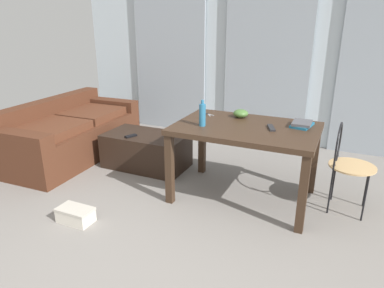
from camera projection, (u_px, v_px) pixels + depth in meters
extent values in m
plane|color=gray|center=(212.00, 199.00, 3.51)|extent=(8.14, 8.14, 0.00)
cube|color=silver|center=(268.00, 55.00, 4.89)|extent=(5.96, 0.10, 2.47)
cube|color=#99A3AD|center=(169.00, 58.00, 5.44)|extent=(1.19, 0.03, 2.27)
cube|color=#99A3AD|center=(266.00, 63.00, 4.85)|extent=(1.19, 0.03, 2.27)
cube|color=#4C2819|center=(72.00, 140.00, 4.56)|extent=(0.98, 1.93, 0.44)
cube|color=#4C2819|center=(47.00, 111.00, 4.57)|extent=(0.27, 1.90, 0.28)
cube|color=#4C2819|center=(109.00, 104.00, 5.20)|extent=(0.92, 0.23, 0.15)
cube|color=#4C2819|center=(15.00, 138.00, 3.72)|extent=(0.92, 0.23, 0.15)
cube|color=#552D1C|center=(91.00, 114.00, 4.78)|extent=(0.69, 0.74, 0.10)
cube|color=#552D1C|center=(51.00, 129.00, 4.13)|extent=(0.69, 0.74, 0.10)
cube|color=black|center=(146.00, 150.00, 4.24)|extent=(0.98, 0.56, 0.41)
cube|color=#382619|center=(246.00, 129.00, 3.32)|extent=(1.34, 0.90, 0.05)
cube|color=#382619|center=(170.00, 169.00, 3.35)|extent=(0.07, 0.07, 0.70)
cube|color=#382619|center=(303.00, 195.00, 2.87)|extent=(0.07, 0.07, 0.70)
cube|color=#382619|center=(202.00, 144.00, 4.03)|extent=(0.07, 0.07, 0.70)
cube|color=#382619|center=(314.00, 161.00, 3.55)|extent=(0.07, 0.07, 0.70)
cylinder|color=tan|center=(352.00, 166.00, 3.18)|extent=(0.41, 0.41, 0.02)
cylinder|color=black|center=(365.00, 199.00, 3.07)|extent=(0.02, 0.02, 0.44)
cylinder|color=black|center=(366.00, 186.00, 3.31)|extent=(0.02, 0.02, 0.44)
cylinder|color=black|center=(330.00, 192.00, 3.19)|extent=(0.02, 0.02, 0.44)
cylinder|color=black|center=(334.00, 180.00, 3.44)|extent=(0.02, 0.02, 0.44)
torus|color=black|center=(338.00, 144.00, 3.17)|extent=(0.04, 0.41, 0.41)
cylinder|color=black|center=(335.00, 160.00, 3.06)|extent=(0.02, 0.02, 0.18)
cylinder|color=black|center=(339.00, 148.00, 3.35)|extent=(0.02, 0.02, 0.18)
cylinder|color=teal|center=(202.00, 115.00, 3.29)|extent=(0.06, 0.06, 0.21)
cylinder|color=teal|center=(202.00, 102.00, 3.24)|extent=(0.03, 0.03, 0.04)
ellipsoid|color=#477033|center=(241.00, 113.00, 3.59)|extent=(0.15, 0.15, 0.08)
cube|color=#1E668C|center=(302.00, 125.00, 3.30)|extent=(0.20, 0.28, 0.02)
cube|color=#4C4C51|center=(302.00, 123.00, 3.29)|extent=(0.17, 0.23, 0.03)
cube|color=#232326|center=(271.00, 128.00, 3.23)|extent=(0.11, 0.19, 0.02)
cube|color=#9EA0A5|center=(211.00, 115.00, 3.69)|extent=(0.09, 0.04, 0.00)
torus|color=#262628|center=(206.00, 114.00, 3.73)|extent=(0.03, 0.03, 0.00)
cube|color=#9EA0A5|center=(209.00, 115.00, 3.68)|extent=(0.06, 0.08, 0.00)
torus|color=#262628|center=(207.00, 114.00, 3.74)|extent=(0.03, 0.03, 0.00)
cube|color=black|center=(131.00, 136.00, 4.07)|extent=(0.10, 0.15, 0.02)
cube|color=beige|center=(76.00, 216.00, 3.11)|extent=(0.31, 0.18, 0.11)
cube|color=beige|center=(75.00, 209.00, 3.09)|extent=(0.32, 0.19, 0.02)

